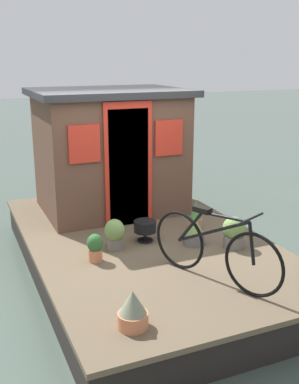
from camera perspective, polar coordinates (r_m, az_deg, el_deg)
name	(u,v)px	position (r m, az deg, el deg)	size (l,w,h in m)	color
ground_plane	(144,269)	(6.60, -0.70, -9.44)	(60.00, 60.00, 0.00)	#47564C
houseboat_deck	(144,253)	(6.50, -0.71, -7.52)	(4.97, 3.05, 0.48)	brown
houseboat_cabin	(110,150)	(7.38, -4.88, 5.15)	(1.82, 2.32, 1.92)	brown
bicycle	(214,248)	(5.11, 7.97, -6.89)	(1.55, 0.75, 0.83)	black
potted_plant_fern	(115,233)	(5.96, -4.32, -5.11)	(0.26, 0.26, 0.40)	slate
potted_plant_rosemary	(95,247)	(5.65, -6.71, -6.76)	(0.20, 0.20, 0.35)	#C6754C
potted_plant_sage	(234,232)	(6.10, 10.33, -4.88)	(0.30, 0.30, 0.41)	slate
potted_plant_lavender	(133,310)	(4.33, -2.08, -14.33)	(0.29, 0.29, 0.37)	#C6754C
potted_plant_ivy	(196,215)	(6.66, 5.71, -2.88)	(0.19, 0.19, 0.43)	#C6754C
potted_plant_thyme	(194,231)	(6.14, 5.54, -4.84)	(0.28, 0.28, 0.38)	slate
charcoal_grill	(145,227)	(6.20, -0.55, -4.37)	(0.30, 0.30, 0.29)	black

